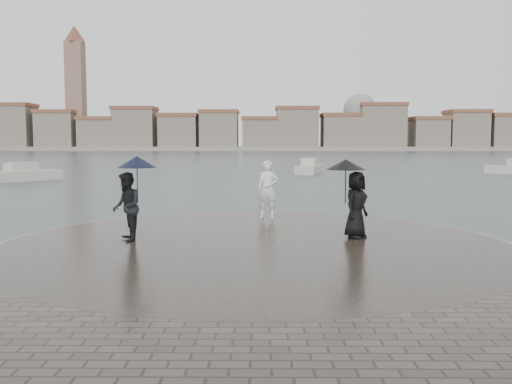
{
  "coord_description": "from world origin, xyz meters",
  "views": [
    {
      "loc": [
        0.1,
        -9.81,
        2.75
      ],
      "look_at": [
        0.0,
        4.8,
        1.45
      ],
      "focal_mm": 40.0,
      "sensor_mm": 36.0,
      "label": 1
    }
  ],
  "objects": [
    {
      "name": "kerb_ring",
      "position": [
        0.0,
        3.5,
        0.16
      ],
      "size": [
        12.5,
        12.5,
        0.32
      ],
      "primitive_type": "cylinder",
      "color": "gray",
      "rests_on": "ground"
    },
    {
      "name": "boats",
      "position": [
        3.31,
        35.83,
        0.38
      ],
      "size": [
        43.65,
        15.32,
        1.5
      ],
      "color": "#BCB9A9",
      "rests_on": "ground"
    },
    {
      "name": "visitor_right",
      "position": [
        2.41,
        4.21,
        1.46
      ],
      "size": [
        1.21,
        1.09,
        1.95
      ],
      "color": "black",
      "rests_on": "quay_tip"
    },
    {
      "name": "visitor_left",
      "position": [
        -3.04,
        3.74,
        1.44
      ],
      "size": [
        1.15,
        1.06,
        2.04
      ],
      "color": "black",
      "rests_on": "quay_tip"
    },
    {
      "name": "ground",
      "position": [
        0.0,
        0.0,
        0.0
      ],
      "size": [
        400.0,
        400.0,
        0.0
      ],
      "primitive_type": "plane",
      "color": "#2B3835",
      "rests_on": "ground"
    },
    {
      "name": "statue",
      "position": [
        0.34,
        7.97,
        1.26
      ],
      "size": [
        0.73,
        0.55,
        1.8
      ],
      "primitive_type": "imported",
      "rotation": [
        0.0,
        0.0,
        -0.2
      ],
      "color": "white",
      "rests_on": "quay_tip"
    },
    {
      "name": "far_skyline",
      "position": [
        -6.29,
        160.71,
        5.61
      ],
      "size": [
        260.0,
        20.0,
        37.0
      ],
      "color": "gray",
      "rests_on": "ground"
    },
    {
      "name": "quay_tip",
      "position": [
        0.0,
        3.5,
        0.18
      ],
      "size": [
        11.9,
        11.9,
        0.36
      ],
      "primitive_type": "cylinder",
      "color": "#2D261E",
      "rests_on": "ground"
    }
  ]
}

